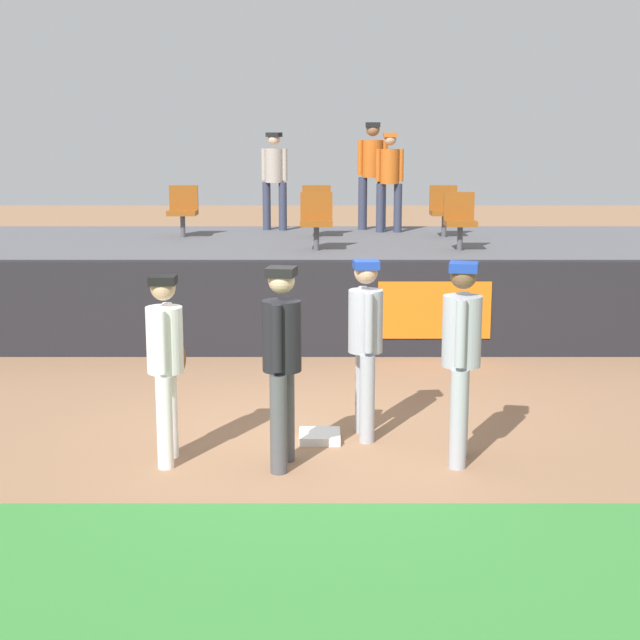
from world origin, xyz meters
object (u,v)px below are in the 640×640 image
Objects in this scene: player_coach_visitor at (462,348)px; spectator_capped at (373,168)px; first_base at (320,436)px; player_fielder_home at (166,356)px; seat_front_center at (317,218)px; player_umpire at (282,353)px; seat_back_center at (317,208)px; spectator_casual at (390,175)px; seat_front_right at (460,218)px; spectator_hooded at (275,174)px; seat_back_right at (444,208)px; seat_back_left at (183,208)px; player_runner_visitor at (366,336)px.

player_coach_visitor is 0.98× the size of spectator_capped.
player_fielder_home is (-1.38, -0.60, 0.95)m from first_base.
player_coach_visitor is 2.19× the size of seat_front_center.
seat_back_center reaches higher than player_umpire.
spectator_casual is at bearing 63.39° from seat_front_center.
seat_front_right is (0.79, 5.63, 0.66)m from player_coach_visitor.
spectator_capped is (1.72, 0.08, 0.10)m from spectator_hooded.
spectator_casual is (0.27, -0.45, -0.10)m from spectator_capped.
seat_front_right reaches higher than player_umpire.
seat_back_right is 1.80m from seat_front_right.
first_base is 7.39m from seat_back_left.
player_fielder_home is at bearing 103.81° from spectator_hooded.
spectator_hooded is (1.47, 1.06, 0.51)m from seat_back_left.
player_coach_visitor is 2.19× the size of seat_back_left.
first_base is 8.23m from spectator_hooded.
player_fielder_home is at bearing -73.94° from player_runner_visitor.
player_coach_visitor is at bearing -64.60° from seat_back_left.
spectator_capped is (1.26, 8.70, 1.29)m from player_umpire.
player_fielder_home is 8.21m from seat_back_right.
spectator_casual is at bearing 141.33° from seat_back_right.
seat_back_right is (0.79, 7.43, 0.66)m from player_coach_visitor.
spectator_hooded is at bearing -10.11° from spectator_casual.
player_coach_visitor is 1.08× the size of spectator_hooded.
seat_back_right is 1.00× the size of seat_front_right.
player_fielder_home is at bearing 72.98° from spectator_casual.
seat_back_right is (3.43, 7.43, 0.73)m from player_fielder_home.
seat_front_right is at bearing -0.01° from seat_front_center.
spectator_capped is 0.54m from spectator_casual.
seat_back_center is 0.49× the size of spectator_hooded.
seat_front_right is at bearing -90.01° from seat_back_right.
player_fielder_home is 0.94× the size of player_coach_visitor.
seat_back_right is at bearing 177.26° from spectator_hooded.
spectator_casual is at bearing 168.93° from player_runner_visitor.
spectator_casual is (1.53, 8.24, 1.19)m from player_umpire.
player_umpire is 5.80m from seat_front_center.
player_coach_visitor is 1.60m from player_umpire.
player_fielder_home is 2.05× the size of seat_back_center.
seat_back_left is at bearing -163.31° from player_runner_visitor.
first_base is at bearing -104.23° from player_coach_visitor.
first_base is 7.33m from seat_back_right.
player_umpire is at bearing -92.81° from seat_front_center.
player_coach_visitor is 2.19× the size of seat_back_right.
player_coach_visitor is at bearing 93.65° from spectator_capped.
spectator_casual is at bearing -168.16° from player_coach_visitor.
seat_back_center is at bearing -158.57° from player_coach_visitor.
player_umpire is 2.16× the size of seat_front_center.
seat_back_left is at bearing 180.00° from seat_back_right.
player_umpire is at bearing -75.65° from seat_back_left.
spectator_hooded reaches higher than player_runner_visitor.
player_runner_visitor is 0.96× the size of player_coach_visitor.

